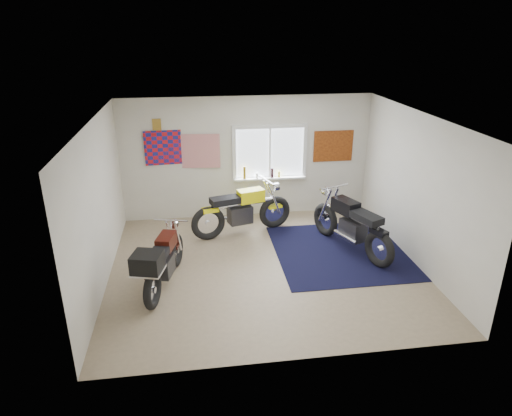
{
  "coord_description": "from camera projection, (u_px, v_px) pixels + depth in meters",
  "views": [
    {
      "loc": [
        -1.2,
        -7.18,
        4.1
      ],
      "look_at": [
        -0.11,
        0.4,
        1.0
      ],
      "focal_mm": 32.0,
      "sensor_mm": 36.0,
      "label": 1
    }
  ],
  "objects": [
    {
      "name": "black_chrome_bike",
      "position": [
        351.0,
        226.0,
        8.74
      ],
      "size": [
        1.03,
        2.12,
        1.15
      ],
      "rotation": [
        0.0,
        0.0,
        1.96
      ],
      "color": "black",
      "rests_on": "navy_rug"
    },
    {
      "name": "window_assembly",
      "position": [
        270.0,
        156.0,
        10.1
      ],
      "size": [
        1.66,
        0.17,
        1.26
      ],
      "color": "white",
      "rests_on": "room_shell"
    },
    {
      "name": "maroon_tourer",
      "position": [
        161.0,
        262.0,
        7.39
      ],
      "size": [
        0.86,
        1.94,
        0.99
      ],
      "rotation": [
        0.0,
        0.0,
        1.32
      ],
      "color": "black",
      "rests_on": "ground"
    },
    {
      "name": "navy_rug",
      "position": [
        341.0,
        251.0,
        8.83
      ],
      "size": [
        2.51,
        2.61,
        0.01
      ],
      "primitive_type": "cube",
      "rotation": [
        0.0,
        0.0,
        -0.0
      ],
      "color": "black",
      "rests_on": "ground"
    },
    {
      "name": "triumph_poster",
      "position": [
        333.0,
        146.0,
        10.24
      ],
      "size": [
        0.9,
        0.03,
        0.7
      ],
      "primitive_type": "cube",
      "color": "#A54C14",
      "rests_on": "room_shell"
    },
    {
      "name": "room_shell",
      "position": [
        266.0,
        181.0,
        7.67
      ],
      "size": [
        5.5,
        5.5,
        5.5
      ],
      "color": "white",
      "rests_on": "ground"
    },
    {
      "name": "yellow_triumph",
      "position": [
        242.0,
        211.0,
        9.44
      ],
      "size": [
        2.17,
        0.84,
        1.11
      ],
      "rotation": [
        0.0,
        0.0,
        0.27
      ],
      "color": "black",
      "rests_on": "ground"
    },
    {
      "name": "ground",
      "position": [
        265.0,
        267.0,
        8.28
      ],
      "size": [
        5.5,
        5.5,
        0.0
      ],
      "primitive_type": "plane",
      "color": "#9E896B",
      "rests_on": "ground"
    },
    {
      "name": "flag_display",
      "position": [
        157.0,
        125.0,
        9.5
      ],
      "size": [
        1.6,
        0.1,
        1.17
      ],
      "color": "red",
      "rests_on": "room_shell"
    },
    {
      "name": "oil_bottles",
      "position": [
        258.0,
        173.0,
        10.14
      ],
      "size": [
        0.84,
        0.07,
        0.28
      ],
      "color": "#826412",
      "rests_on": "window_assembly"
    }
  ]
}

